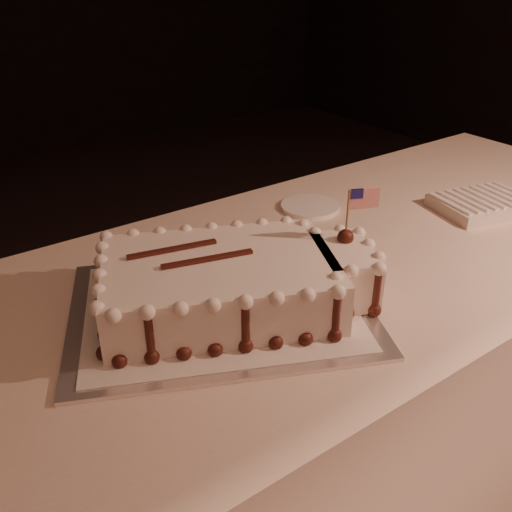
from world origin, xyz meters
TOP-DOWN VIEW (x-y plane):
  - banquet_table at (0.00, 0.60)m, footprint 2.40×0.80m
  - cake_board at (-0.12, 0.56)m, footprint 0.66×0.59m
  - doily at (-0.12, 0.56)m, footprint 0.59×0.53m
  - sheet_cake at (-0.09, 0.55)m, footprint 0.53×0.42m
  - napkin_stack at (0.66, 0.56)m, footprint 0.26×0.21m
  - side_plate at (0.32, 0.81)m, footprint 0.15×0.15m

SIDE VIEW (x-z plane):
  - banquet_table at x=0.00m, z-range 0.00..0.75m
  - cake_board at x=-0.12m, z-range 0.75..0.76m
  - side_plate at x=0.32m, z-range 0.75..0.76m
  - doily at x=-0.12m, z-range 0.76..0.76m
  - napkin_stack at x=0.66m, z-range 0.75..0.79m
  - sheet_cake at x=-0.09m, z-range 0.71..0.91m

